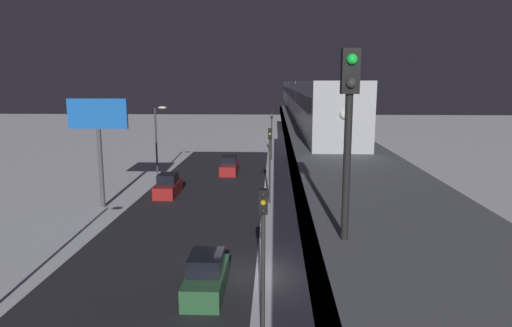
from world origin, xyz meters
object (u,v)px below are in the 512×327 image
Objects in this scene: traffic_light_mid at (270,155)px; commercial_billboard at (98,125)px; sedan_red at (229,167)px; sedan_green at (206,277)px; rail_signal at (349,112)px; traffic_light_far at (272,128)px; subway_train at (300,94)px; traffic_light_near at (263,248)px; sedan_red_2 at (168,186)px.

commercial_billboard is at bearing 7.55° from traffic_light_mid.
sedan_red is 17.94m from commercial_billboard.
sedan_red is at bearing 93.54° from sedan_green.
rail_signal reaches higher than traffic_light_far.
subway_train is 11.57× the size of traffic_light_far.
traffic_light_mid is at bearing 80.10° from sedan_green.
subway_train is 11.57× the size of traffic_light_near.
sedan_red is at bearing -80.68° from rail_signal.
commercial_billboard is at bearing -122.34° from sedan_red.
rail_signal is 30.44m from commercial_billboard.
sedan_red is 29.12m from sedan_green.
sedan_red_2 is 0.67× the size of traffic_light_near.
sedan_red is 0.70× the size of traffic_light_near.
subway_train is 18.52× the size of rail_signal.
sedan_green is at bearing 80.14° from subway_train.
commercial_billboard is (15.64, -25.97, -2.75)m from rail_signal.
sedan_red_2 is 10.18m from traffic_light_mid.
traffic_light_near is 1.00× the size of traffic_light_far.
sedan_green is at bearing -66.74° from rail_signal.
sedan_red is at bearing -114.55° from sedan_red_2.
rail_signal reaches higher than sedan_green.
traffic_light_near reaches higher than sedan_red.
commercial_billboard is (4.43, 4.20, 6.03)m from sedan_red_2.
subway_train is at bearing 45.12° from sedan_red.
sedan_green is at bearing 108.62° from sedan_red_2.
sedan_green and sedan_red_2 have the same top height.
traffic_light_mid is 0.72× the size of commercial_billboard.
traffic_light_mid is at bearing -86.08° from rail_signal.
traffic_light_near reaches higher than sedan_red_2.
sedan_red_2 is (11.20, -30.17, -8.78)m from rail_signal.
sedan_red is (8.30, 8.34, -7.84)m from subway_train.
traffic_light_mid is at bearing -90.00° from traffic_light_near.
sedan_red and sedan_red_2 have the same top height.
sedan_red and sedan_green have the same top height.
sedan_green is 0.70× the size of traffic_light_mid.
traffic_light_near is at bearing -59.11° from sedan_green.
traffic_light_near is at bearing 90.00° from traffic_light_far.
traffic_light_mid is at bearing 90.00° from traffic_light_far.
sedan_red_2 is 0.49× the size of commercial_billboard.
sedan_green is 0.50× the size of commercial_billboard.
rail_signal is 49.58m from traffic_light_far.
traffic_light_mid is 14.10m from commercial_billboard.
commercial_billboard is (17.33, 22.60, -1.80)m from subway_train.
commercial_billboard reaches higher than traffic_light_far.
sedan_red is 1.00× the size of sedan_green.
rail_signal reaches higher than sedan_red.
traffic_light_far is (3.60, -0.68, -4.43)m from subway_train.
traffic_light_mid is (-4.70, 12.45, 3.41)m from sedan_red.
commercial_billboard is (10.83, -14.79, 6.03)m from sedan_green.
sedan_red_2 is at bearing -14.35° from traffic_light_mid.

